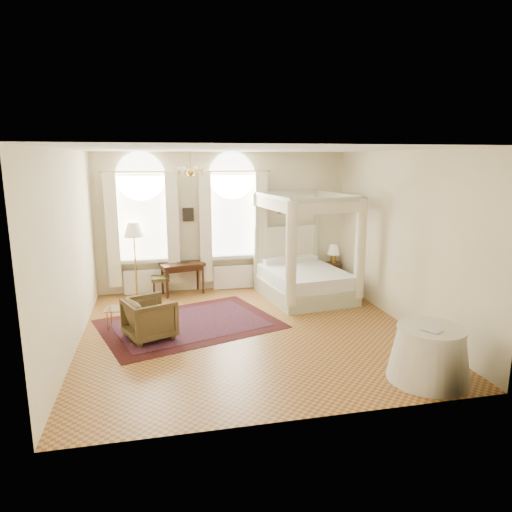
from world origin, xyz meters
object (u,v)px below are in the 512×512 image
Objects in this scene: writing_desk at (182,268)px; floor_lamp at (134,234)px; side_table at (429,354)px; nightstand at (332,274)px; coffee_table at (122,310)px; armchair at (150,318)px; canopy_bed at (305,275)px; stool at (160,280)px.

floor_lamp is (-1.06, 0.00, 0.85)m from writing_desk.
floor_lamp is at bearing 130.03° from side_table.
nightstand is 0.48× the size of side_table.
nightstand is 5.38m from coffee_table.
writing_desk is 2.74m from armchair.
floor_lamp is (-4.80, 0.00, 1.20)m from nightstand.
armchair is at bearing -51.00° from coffee_table.
floor_lamp is at bearing 166.91° from canopy_bed.
floor_lamp is at bearing 84.43° from coffee_table.
armchair reaches higher than coffee_table.
writing_desk is (-2.72, 0.88, 0.10)m from canopy_bed.
side_table is (3.73, -4.98, 0.00)m from stool.
canopy_bed is 4.00m from floor_lamp.
floor_lamp reaches higher than armchair.
canopy_bed is 2.86m from writing_desk.
side_table is at bearing -83.33° from canopy_bed.
coffee_table is (-0.74, -1.88, -0.04)m from stool.
canopy_bed is 1.39× the size of floor_lamp.
canopy_bed is 3.97× the size of coffee_table.
writing_desk is at bearing 57.79° from coffee_table.
coffee_table is (-0.52, 0.64, -0.02)m from armchair.
canopy_bed is 4.24m from side_table.
stool is at bearing -27.56° from armchair.
stool is 6.22m from side_table.
coffee_table is at bearing -158.31° from nightstand.
canopy_bed is 2.07× the size of side_table.
coffee_table is 0.35× the size of floor_lamp.
coffee_table is at bearing 16.43° from armchair.
side_table is at bearing -53.14° from stool.
nightstand is at bearing 0.00° from floor_lamp.
canopy_bed is 4.13m from coffee_table.
canopy_bed is 5.14× the size of stool.
stool is 0.40× the size of side_table.
floor_lamp is 1.49× the size of side_table.
nightstand is 5.12m from side_table.
side_table is (4.47, -3.10, 0.04)m from coffee_table.
armchair is at bearing 148.09° from side_table.
canopy_bed reaches higher than stool.
armchair is (-0.22, -2.52, -0.02)m from stool.
side_table reaches higher than writing_desk.
stool is 2.02m from coffee_table.
stool is 1.23m from floor_lamp.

